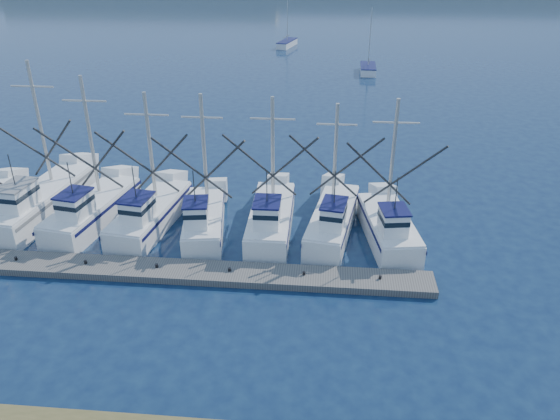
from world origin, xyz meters
name	(u,v)px	position (x,y,z in m)	size (l,w,h in m)	color
ground	(331,362)	(0.00, 0.00, 0.00)	(500.00, 500.00, 0.00)	#0D1C3B
floating_dock	(157,270)	(-9.50, 6.07, 0.20)	(29.77, 1.98, 0.40)	#67635C
trawler_fleet	(165,214)	(-10.38, 11.09, 0.98)	(29.16, 9.79, 9.72)	white
sailboat_near	(368,69)	(4.48, 54.58, 0.50)	(2.05, 5.26, 8.10)	white
sailboat_far	(287,43)	(-7.47, 71.67, 0.50)	(3.02, 5.97, 8.10)	white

